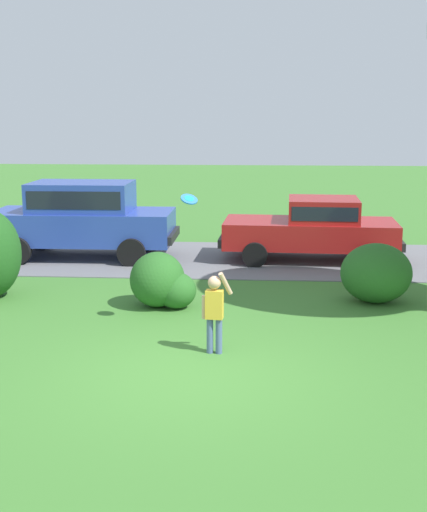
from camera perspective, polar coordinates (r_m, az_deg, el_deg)
The scene contains 8 objects.
ground_plane at distance 9.81m, azimuth -2.07°, elevation -9.77°, with size 80.00×80.00×0.00m, color #3D752D.
driveway_strip at distance 17.31m, azimuth 0.61°, elevation -0.23°, with size 28.00×4.40×0.02m, color slate.
shrub_centre_left at distance 13.02m, azimuth -4.28°, elevation -2.16°, with size 1.26×1.13×1.04m.
shrub_centre at distance 13.63m, azimuth 13.29°, elevation -1.39°, with size 1.37×1.21×1.16m.
parked_sedan at distance 17.19m, azimuth 8.29°, elevation 2.40°, with size 4.47×2.24×1.56m.
parked_suv at distance 17.61m, azimuth -10.78°, elevation 3.29°, with size 4.71×2.12×1.92m.
child_thrower at distance 10.42m, azimuth 0.08°, elevation -4.30°, with size 0.46×0.24×1.29m.
frisbee at distance 11.28m, azimuth -2.03°, elevation 4.72°, with size 0.31×0.27×0.21m.
Camera 1 is at (0.97, -9.08, 3.59)m, focal length 48.40 mm.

